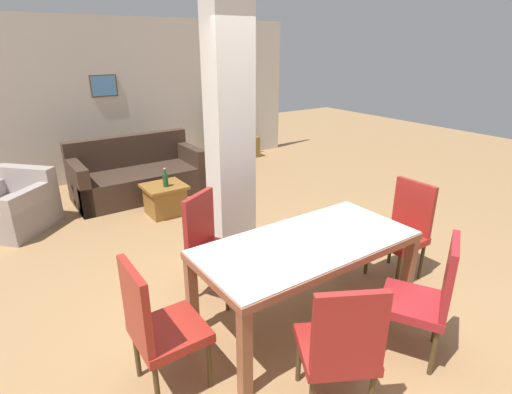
# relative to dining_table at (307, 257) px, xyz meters

# --- Properties ---
(ground_plane) EXTENTS (18.00, 18.00, 0.00)m
(ground_plane) POSITION_rel_dining_table_xyz_m (0.00, 0.00, -0.61)
(ground_plane) COLOR #9A744A
(back_wall) EXTENTS (7.20, 0.09, 2.70)m
(back_wall) POSITION_rel_dining_table_xyz_m (-0.00, 5.07, 0.74)
(back_wall) COLOR beige
(back_wall) RESTS_ON ground_plane
(divider_pillar) EXTENTS (0.43, 0.32, 2.70)m
(divider_pillar) POSITION_rel_dining_table_xyz_m (0.09, 1.34, 0.74)
(divider_pillar) COLOR beige
(divider_pillar) RESTS_ON ground_plane
(dining_table) EXTENTS (1.84, 0.88, 0.76)m
(dining_table) POSITION_rel_dining_table_xyz_m (0.00, 0.00, 0.00)
(dining_table) COLOR brown
(dining_table) RESTS_ON ground_plane
(dining_chair_near_right) EXTENTS (0.63, 0.63, 1.00)m
(dining_chair_near_right) POSITION_rel_dining_table_xyz_m (0.46, -0.82, -0.08)
(dining_chair_near_right) COLOR maroon
(dining_chair_near_right) RESTS_ON ground_plane
(dining_chair_far_left) EXTENTS (0.63, 0.63, 1.00)m
(dining_chair_far_left) POSITION_rel_dining_table_xyz_m (-0.46, 0.82, -0.08)
(dining_chair_far_left) COLOR maroon
(dining_chair_far_left) RESTS_ON ground_plane
(dining_chair_head_left) EXTENTS (0.46, 0.46, 1.00)m
(dining_chair_head_left) POSITION_rel_dining_table_xyz_m (-1.31, 0.00, -0.08)
(dining_chair_head_left) COLOR maroon
(dining_chair_head_left) RESTS_ON ground_plane
(dining_chair_head_right) EXTENTS (0.46, 0.46, 1.00)m
(dining_chair_head_right) POSITION_rel_dining_table_xyz_m (1.30, 0.00, -0.08)
(dining_chair_head_right) COLOR maroon
(dining_chair_head_right) RESTS_ON ground_plane
(dining_chair_near_left) EXTENTS (0.62, 0.62, 1.00)m
(dining_chair_near_left) POSITION_rel_dining_table_xyz_m (-0.46, -0.83, -0.08)
(dining_chair_near_left) COLOR maroon
(dining_chair_near_left) RESTS_ON ground_plane
(sofa) EXTENTS (1.93, 0.95, 0.91)m
(sofa) POSITION_rel_dining_table_xyz_m (-0.13, 3.84, -0.31)
(sofa) COLOR #3C2B21
(sofa) RESTS_ON ground_plane
(armchair) EXTENTS (1.17, 1.17, 0.76)m
(armchair) POSITION_rel_dining_table_xyz_m (-1.87, 3.52, -0.34)
(armchair) COLOR #9E908A
(armchair) RESTS_ON ground_plane
(coffee_table) EXTENTS (0.56, 0.53, 0.43)m
(coffee_table) POSITION_rel_dining_table_xyz_m (-0.07, 2.88, -0.39)
(coffee_table) COLOR brown
(coffee_table) RESTS_ON ground_plane
(bottle) EXTENTS (0.07, 0.07, 0.26)m
(bottle) POSITION_rel_dining_table_xyz_m (-0.07, 2.81, -0.08)
(bottle) COLOR #194C23
(bottle) RESTS_ON coffee_table
(tv_stand) EXTENTS (1.08, 0.40, 0.43)m
(tv_stand) POSITION_rel_dining_table_xyz_m (2.23, 4.79, -0.40)
(tv_stand) COLOR brown
(tv_stand) RESTS_ON ground_plane
(tv_screen) EXTENTS (0.86, 0.28, 0.66)m
(tv_screen) POSITION_rel_dining_table_xyz_m (2.23, 4.79, 0.14)
(tv_screen) COLOR black
(tv_screen) RESTS_ON tv_stand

